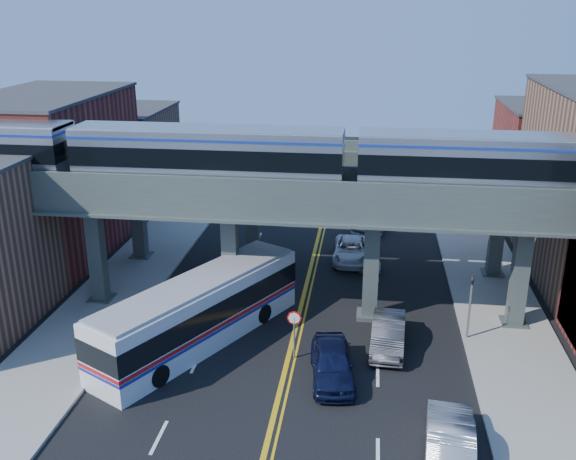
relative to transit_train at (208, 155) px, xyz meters
name	(u,v)px	position (x,y,z in m)	size (l,w,h in m)	color
ground	(280,391)	(5.04, -8.00, -9.20)	(120.00, 120.00, 0.00)	black
sidewalk_west	(122,286)	(-6.46, 2.00, -9.12)	(5.00, 70.00, 0.16)	gray
sidewalk_east	(498,308)	(16.54, 2.00, -9.12)	(5.00, 70.00, 0.16)	gray
building_west_b	(52,175)	(-13.46, 8.00, -3.70)	(8.00, 14.00, 11.00)	maroon
building_west_c	(122,155)	(-13.46, 21.00, -5.20)	(8.00, 10.00, 8.00)	brown
building_east_c	(550,162)	(23.54, 21.00, -4.70)	(8.00, 10.00, 9.00)	maroon
elevated_viaduct_near	(300,206)	(5.04, 0.00, -2.73)	(52.00, 3.60, 7.40)	#45514D
elevated_viaduct_far	(312,174)	(5.04, 7.00, -2.73)	(52.00, 3.60, 7.40)	#45514D
transit_train	(208,155)	(0.00, 0.00, 0.00)	(45.51, 2.85, 3.32)	black
stop_sign	(294,327)	(5.34, -5.00, -7.44)	(0.76, 0.09, 2.63)	slate
traffic_signal	(470,301)	(14.24, -2.00, -6.90)	(0.15, 0.18, 4.10)	slate
transit_bus	(200,312)	(0.23, -4.01, -7.46)	(8.87, 12.91, 3.39)	silver
car_lane_a	(332,363)	(7.35, -6.65, -8.36)	(1.99, 4.95, 1.69)	black
car_lane_b	(388,334)	(10.04, -3.38, -8.41)	(1.68, 4.80, 1.58)	#323235
car_lane_c	(351,250)	(7.68, 8.51, -8.48)	(2.38, 5.16, 1.43)	silver
car_lane_d	(371,214)	(8.97, 16.12, -8.27)	(2.59, 6.38, 1.85)	silver
car_parked_curb	(450,440)	(12.29, -11.74, -8.34)	(1.82, 5.21, 1.72)	#9A9A9E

